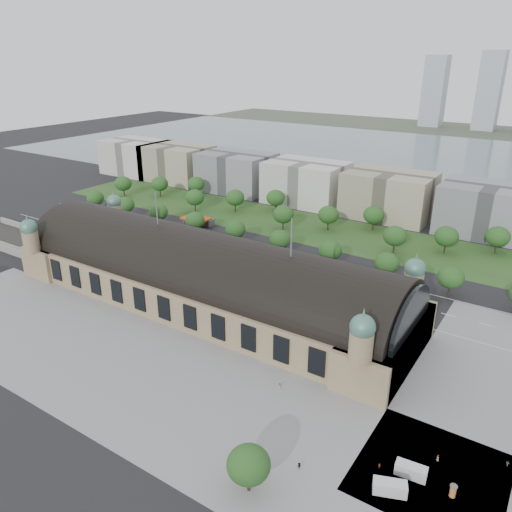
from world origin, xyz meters
The scene contains 62 objects.
ground centered at (0.00, 0.00, 0.00)m, with size 900.00×900.00×0.00m, color black.
station centered at (0.00, 0.00, 10.28)m, with size 150.00×48.40×44.30m.
track_cutting centered at (-110.00, -2.21, 0.70)m, with size 70.00×24.00×3.10m.
plaza_south centered at (10.00, -44.00, 0.00)m, with size 190.00×48.00×0.12m, color gray.
road_slab centered at (-20.00, 38.00, 0.00)m, with size 260.00×26.00×0.10m, color black.
grass_belt centered at (-15.00, 93.00, 0.00)m, with size 300.00×45.00×0.10m, color #2B5221.
petrol_station centered at (-53.91, 65.28, 2.95)m, with size 14.00×13.00×5.05m.
lake centered at (0.00, 298.00, 0.00)m, with size 700.00×320.00×0.08m, color slate.
far_shore centered at (0.00, 498.00, 0.00)m, with size 700.00×120.00×0.14m, color #44513D.
far_tower_left centered at (-60.00, 508.00, 40.00)m, with size 24.00×24.00×80.00m, color #9EA8B2.
far_tower_mid centered at (0.00, 508.00, 42.50)m, with size 24.00×24.00×85.00m, color #9EA8B2.
office_0 centered at (-170.00, 133.00, 12.00)m, with size 45.00×32.00×24.00m, color silver.
office_1 centered at (-130.00, 133.00, 12.00)m, with size 45.00×32.00×24.00m, color tan.
office_2 centered at (-80.00, 133.00, 12.00)m, with size 45.00×32.00×24.00m, color gray.
office_3 centered at (-30.00, 133.00, 12.00)m, with size 45.00×32.00×24.00m, color silver.
office_4 centered at (20.00, 133.00, 12.00)m, with size 45.00×32.00×24.00m, color tan.
office_5 centered at (70.00, 133.00, 12.00)m, with size 45.00×32.00×24.00m, color gray.
tree_row_0 centered at (-120.00, 53.00, 7.43)m, with size 9.60×9.60×11.52m.
tree_row_1 centered at (-96.00, 53.00, 7.43)m, with size 9.60×9.60×11.52m.
tree_row_2 centered at (-72.00, 53.00, 7.43)m, with size 9.60×9.60×11.52m.
tree_row_3 centered at (-48.00, 53.00, 7.43)m, with size 9.60×9.60×11.52m.
tree_row_4 centered at (-24.00, 53.00, 7.43)m, with size 9.60×9.60×11.52m.
tree_row_5 centered at (0.00, 53.00, 7.43)m, with size 9.60×9.60×11.52m.
tree_row_6 centered at (24.00, 53.00, 7.43)m, with size 9.60×9.60×11.52m.
tree_row_7 centered at (48.00, 53.00, 7.43)m, with size 9.60×9.60×11.52m.
tree_row_8 centered at (72.00, 53.00, 7.43)m, with size 9.60×9.60×11.52m.
tree_belt_0 centered at (-130.00, 83.00, 8.05)m, with size 10.40×10.40×12.48m.
tree_belt_1 centered at (-111.00, 95.00, 8.05)m, with size 10.40×10.40×12.48m.
tree_belt_2 centered at (-92.00, 107.00, 8.05)m, with size 10.40×10.40×12.48m.
tree_belt_3 centered at (-73.00, 83.00, 8.05)m, with size 10.40×10.40×12.48m.
tree_belt_4 centered at (-54.00, 95.00, 8.05)m, with size 10.40×10.40×12.48m.
tree_belt_5 centered at (-35.00, 107.00, 8.05)m, with size 10.40×10.40×12.48m.
tree_belt_6 centered at (-16.00, 83.00, 8.05)m, with size 10.40×10.40×12.48m.
tree_belt_7 centered at (3.00, 95.00, 8.05)m, with size 10.40×10.40×12.48m.
tree_belt_8 centered at (22.00, 107.00, 8.05)m, with size 10.40×10.40×12.48m.
tree_belt_9 centered at (41.00, 83.00, 8.05)m, with size 10.40×10.40×12.48m.
tree_belt_10 centered at (60.00, 95.00, 8.05)m, with size 10.40×10.40×12.48m.
tree_belt_11 centered at (79.00, 107.00, 8.05)m, with size 10.40×10.40×12.48m.
tree_plaza_s centered at (60.00, -60.00, 6.80)m, with size 9.00×9.00×10.64m.
traffic_car_0 centered at (-99.98, 36.97, 0.66)m, with size 1.55×3.85×1.31m, color silver.
traffic_car_1 centered at (-91.73, 40.35, 0.77)m, with size 1.63×4.69×1.54m, color gray.
traffic_car_3 centered at (-44.17, 48.06, 0.80)m, with size 2.25×5.53×1.60m, color maroon.
traffic_car_4 centered at (9.57, 32.46, 0.70)m, with size 1.66×4.12×1.40m, color #182444.
traffic_car_5 centered at (56.79, 45.04, 0.81)m, with size 1.71×4.91×1.62m, color #5B5C63.
parked_car_0 centered at (-57.56, 24.59, 0.67)m, with size 1.41×4.05×1.34m, color black.
parked_car_1 centered at (-78.48, 25.00, 0.76)m, with size 2.53×5.49×1.53m, color maroon.
parked_car_2 centered at (-55.95, 21.06, 0.73)m, with size 2.05×5.03×1.46m, color #16203F.
parked_car_3 centered at (-64.44, 23.78, 0.64)m, with size 1.50×3.73×1.27m, color #515558.
parked_car_4 centered at (-25.42, 23.31, 0.65)m, with size 1.38×3.97×1.31m, color silver.
parked_car_5 centered at (-42.86, 25.00, 0.77)m, with size 2.57×5.57×1.55m, color gray.
parked_car_6 centered at (-29.70, 21.00, 0.71)m, with size 2.00×4.93×1.43m, color black.
bus_west centered at (-10.66, 30.38, 1.74)m, with size 2.93×12.53×3.49m, color red.
bus_mid centered at (-6.89, 31.82, 1.59)m, with size 2.67×11.43×3.18m, color beige.
bus_east centered at (19.42, 27.00, 1.85)m, with size 3.11×13.30×3.70m, color #BCB5AE.
van_east centered at (86.16, -38.22, 1.35)m, with size 6.77×3.28×2.83m.
van_south centered at (83.95, -45.06, 1.40)m, with size 7.28×5.01×2.93m.
advertising_column centered at (95.16, -38.76, 1.48)m, with size 1.50×1.50×2.85m.
pedestrian_0 centered at (48.28, -27.99, 0.86)m, with size 0.84×0.48×1.72m, color gray.
pedestrian_1 centered at (80.30, -40.02, 0.81)m, with size 0.59×0.39×1.62m, color gray.
pedestrian_2 centered at (103.20, -24.00, 0.81)m, with size 0.79×0.45×1.62m, color gray.
pedestrian_4 centered at (65.87, -49.39, 0.79)m, with size 1.02×0.44×1.58m, color gray.
pedestrian_5 centered at (90.18, -30.72, 0.81)m, with size 0.79×0.45×1.62m, color gray.
Camera 1 is at (103.07, -122.83, 83.15)m, focal length 35.00 mm.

